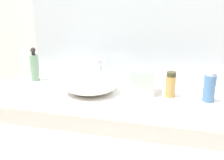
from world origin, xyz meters
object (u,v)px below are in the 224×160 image
at_px(sink_basin, 90,83).
at_px(tissue_box, 143,80).
at_px(spray_can, 34,66).
at_px(perfume_bottle, 209,87).
at_px(lotion_bottle, 171,85).

bearing_deg(sink_basin, tissue_box, 11.06).
xyz_separation_m(sink_basin, tissue_box, (0.30, 0.06, 0.02)).
xyz_separation_m(sink_basin, spray_can, (-0.42, 0.12, 0.04)).
bearing_deg(tissue_box, perfume_bottle, -6.26).
bearing_deg(lotion_bottle, sink_basin, -175.09).
bearing_deg(spray_can, sink_basin, -15.57).
xyz_separation_m(sink_basin, perfume_bottle, (0.65, 0.02, 0.02)).
height_order(perfume_bottle, spray_can, spray_can).
height_order(perfume_bottle, tissue_box, tissue_box).
xyz_separation_m(spray_can, tissue_box, (0.72, -0.06, -0.02)).
distance_m(sink_basin, lotion_bottle, 0.45).
height_order(lotion_bottle, perfume_bottle, perfume_bottle).
distance_m(perfume_bottle, spray_can, 1.08).
distance_m(sink_basin, spray_can, 0.44).
relative_size(sink_basin, spray_can, 1.48).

